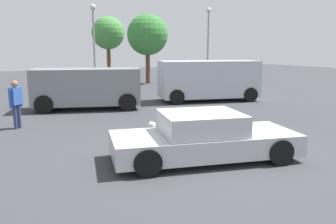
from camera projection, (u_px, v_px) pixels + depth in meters
name	position (u px, v px, depth m)	size (l,w,h in m)	color
ground_plane	(205.00, 158.00, 8.99)	(80.00, 80.00, 0.00)	#38383D
sedan_foreground	(203.00, 138.00, 8.80)	(4.97, 2.88, 1.21)	#B7BABF
dog	(152.00, 126.00, 11.41)	(0.39, 0.70, 0.45)	white
van_white	(208.00, 79.00, 18.68)	(5.55, 3.30, 2.14)	#B2B7C1
suv_dark	(87.00, 87.00, 16.09)	(5.15, 3.28, 1.88)	gray
pedestrian	(16.00, 100.00, 12.12)	(0.46, 0.44, 1.70)	navy
light_post_mid	(94.00, 30.00, 25.29)	(0.44, 0.44, 5.95)	gray
light_post_far	(208.00, 31.00, 29.70)	(0.44, 0.44, 6.19)	gray
tree_back_center	(147.00, 35.00, 27.40)	(3.23, 3.23, 5.46)	brown
tree_back_right	(108.00, 33.00, 31.49)	(2.96, 2.96, 5.64)	brown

